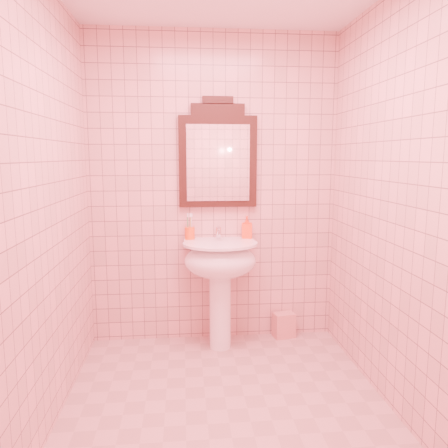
{
  "coord_description": "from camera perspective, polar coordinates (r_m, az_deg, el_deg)",
  "views": [
    {
      "loc": [
        -0.25,
        -2.44,
        1.52
      ],
      "look_at": [
        0.03,
        0.55,
        1.06
      ],
      "focal_mm": 35.0,
      "sensor_mm": 36.0,
      "label": 1
    }
  ],
  "objects": [
    {
      "name": "mirror",
      "position": [
        3.52,
        -0.81,
        8.78
      ],
      "size": [
        0.62,
        0.06,
        0.87
      ],
      "color": "black",
      "rests_on": "back_wall"
    },
    {
      "name": "back_wall",
      "position": [
        3.56,
        -1.37,
        4.42
      ],
      "size": [
        2.0,
        0.02,
        2.5
      ],
      "primitive_type": "cube",
      "color": "tan",
      "rests_on": "floor"
    },
    {
      "name": "floor",
      "position": [
        2.88,
        0.39,
        -23.05
      ],
      "size": [
        2.2,
        2.2,
        0.0
      ],
      "primitive_type": "plane",
      "color": "tan",
      "rests_on": "ground"
    },
    {
      "name": "towel",
      "position": [
        3.84,
        7.82,
        -12.93
      ],
      "size": [
        0.19,
        0.14,
        0.21
      ],
      "primitive_type": "cube",
      "rotation": [
        0.0,
        0.0,
        0.19
      ],
      "color": "pink",
      "rests_on": "floor"
    },
    {
      "name": "pedestal_sink",
      "position": [
        3.43,
        -0.5,
        -5.72
      ],
      "size": [
        0.58,
        0.58,
        0.86
      ],
      "color": "white",
      "rests_on": "floor"
    },
    {
      "name": "soap_dispenser",
      "position": [
        3.56,
        3.0,
        -0.41
      ],
      "size": [
        0.09,
        0.09,
        0.18
      ],
      "primitive_type": "imported",
      "rotation": [
        0.0,
        0.0,
        -0.13
      ],
      "color": "#FF3D15",
      "rests_on": "pedestal_sink"
    },
    {
      "name": "toothbrush_cup",
      "position": [
        3.52,
        -4.49,
        -1.16
      ],
      "size": [
        0.08,
        0.08,
        0.18
      ],
      "rotation": [
        0.0,
        0.0,
        -0.12
      ],
      "color": "#F14B14",
      "rests_on": "pedestal_sink"
    },
    {
      "name": "faucet",
      "position": [
        3.51,
        -0.7,
        -1.07
      ],
      "size": [
        0.04,
        0.16,
        0.11
      ],
      "color": "white",
      "rests_on": "pedestal_sink"
    }
  ]
}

